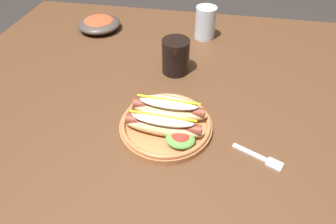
% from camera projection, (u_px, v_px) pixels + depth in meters
% --- Properties ---
extents(ground_plane, '(8.00, 8.00, 0.00)m').
position_uv_depth(ground_plane, '(161.00, 205.00, 1.38)').
color(ground_plane, '#2D2826').
extents(dining_table, '(1.33, 1.07, 0.74)m').
position_uv_depth(dining_table, '(158.00, 103.00, 0.94)').
color(dining_table, '#51331E').
rests_on(dining_table, ground_plane).
extents(hot_dog_plate, '(0.24, 0.24, 0.08)m').
position_uv_depth(hot_dog_plate, '(166.00, 122.00, 0.71)').
color(hot_dog_plate, '#B77042').
rests_on(hot_dog_plate, dining_table).
extents(fork, '(0.12, 0.07, 0.00)m').
position_uv_depth(fork, '(261.00, 158.00, 0.66)').
color(fork, silver).
rests_on(fork, dining_table).
extents(soda_cup, '(0.09, 0.09, 0.11)m').
position_uv_depth(soda_cup, '(176.00, 56.00, 0.89)').
color(soda_cup, black).
rests_on(soda_cup, dining_table).
extents(water_cup, '(0.08, 0.08, 0.12)m').
position_uv_depth(water_cup, '(205.00, 23.00, 1.05)').
color(water_cup, silver).
rests_on(water_cup, dining_table).
extents(side_bowl, '(0.17, 0.17, 0.05)m').
position_uv_depth(side_bowl, '(99.00, 23.00, 1.12)').
color(side_bowl, '#423833').
rests_on(side_bowl, dining_table).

